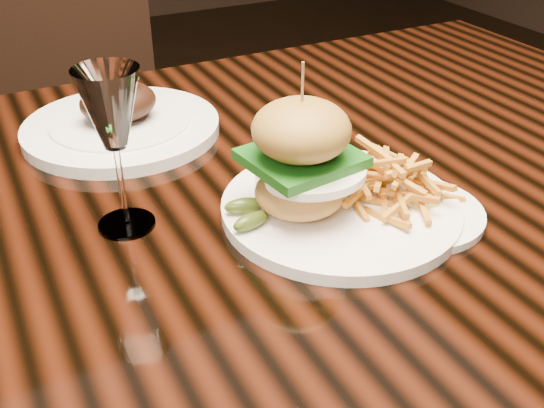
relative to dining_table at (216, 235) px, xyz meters
name	(u,v)px	position (x,y,z in m)	size (l,w,h in m)	color
dining_table	(216,235)	(0.00, 0.00, 0.00)	(1.60, 0.90, 0.75)	black
burger_plate	(336,178)	(0.10, -0.13, 0.13)	(0.28, 0.28, 0.19)	white
side_saucer	(414,212)	(0.18, -0.17, 0.08)	(0.16, 0.16, 0.02)	white
ramekin	(295,189)	(0.08, -0.08, 0.09)	(0.07, 0.07, 0.03)	white
wine_glass	(111,115)	(-0.12, -0.04, 0.22)	(0.07, 0.07, 0.19)	white
far_dish	(121,122)	(-0.06, 0.21, 0.09)	(0.29, 0.29, 0.09)	white
chair_far	(73,103)	(-0.02, 0.89, -0.13)	(0.51, 0.51, 0.95)	black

